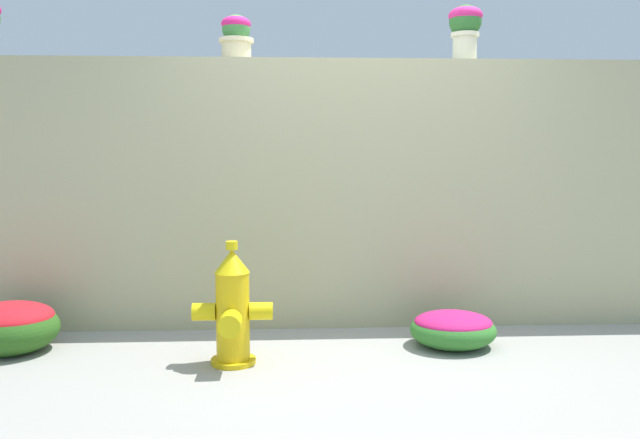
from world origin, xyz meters
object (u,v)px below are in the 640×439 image
(flower_bush_left, at_px, (453,328))
(flower_bush_right, at_px, (9,325))
(fire_hydrant, at_px, (233,311))
(potted_plant_1, at_px, (236,36))
(potted_plant_2, at_px, (465,26))

(flower_bush_left, xyz_separation_m, flower_bush_right, (-2.88, 0.03, 0.05))
(fire_hydrant, distance_m, flower_bush_left, 1.46)
(fire_hydrant, bearing_deg, flower_bush_left, 11.15)
(potted_plant_1, xyz_separation_m, flower_bush_left, (1.45, -0.70, -1.99))
(potted_plant_1, height_order, flower_bush_right, potted_plant_1)
(flower_bush_left, bearing_deg, potted_plant_1, 154.15)
(potted_plant_1, height_order, flower_bush_left, potted_plant_1)
(potted_plant_1, relative_size, flower_bush_left, 0.59)
(potted_plant_2, bearing_deg, flower_bush_right, -167.70)
(potted_plant_2, bearing_deg, flower_bush_left, -107.91)
(fire_hydrant, height_order, flower_bush_left, fire_hydrant)
(potted_plant_1, bearing_deg, flower_bush_right, -154.71)
(fire_hydrant, bearing_deg, potted_plant_1, 91.85)
(flower_bush_left, relative_size, flower_bush_right, 0.91)
(potted_plant_1, relative_size, potted_plant_2, 0.79)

